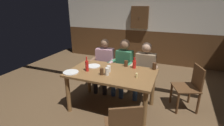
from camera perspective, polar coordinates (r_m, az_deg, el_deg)
ground_plane at (r=3.55m, az=0.17°, el=-14.27°), size 7.06×7.06×0.00m
back_wall_upper at (r=5.84m, az=11.58°, el=18.04°), size 5.88×0.12×1.54m
back_wall_wainscot at (r=6.02m, az=10.73°, el=5.49°), size 5.88×0.12×1.08m
dining_table at (r=3.19m, az=-0.12°, el=-4.82°), size 1.60×0.96×0.77m
person_0 at (r=3.96m, az=-2.71°, el=0.16°), size 0.56×0.55×1.20m
person_1 at (r=3.80m, az=3.67°, el=-0.46°), size 0.52×0.54×1.23m
person_2 at (r=3.70m, az=10.87°, el=-1.60°), size 0.56×0.50×1.20m
chair_empty_near_left at (r=3.59m, az=24.69°, el=-7.14°), size 0.57×0.57×0.88m
table_candle at (r=2.94m, az=8.24°, el=-4.10°), size 0.04×0.04×0.08m
plate_0 at (r=3.21m, az=-13.62°, el=-3.02°), size 0.28×0.28×0.01m
plate_1 at (r=3.43m, az=-6.18°, el=-1.01°), size 0.26×0.26×0.01m
bottle_0 at (r=3.19m, az=-8.40°, el=-0.86°), size 0.06×0.06×0.28m
bottle_1 at (r=3.32m, az=7.49°, el=-0.34°), size 0.07×0.07×0.21m
pint_glass_0 at (r=3.41m, az=4.74°, el=-0.17°), size 0.07×0.07×0.12m
pint_glass_1 at (r=2.99m, az=-1.67°, el=-2.88°), size 0.07×0.07×0.14m
pint_glass_2 at (r=3.34m, az=14.02°, el=-1.02°), size 0.08×0.08×0.13m
pint_glass_3 at (r=3.14m, az=-1.15°, el=-1.97°), size 0.08×0.08×0.11m
pint_glass_4 at (r=3.01m, az=-3.46°, el=-2.88°), size 0.06×0.06×0.12m
wall_dart_cabinet at (r=5.77m, az=9.25°, el=14.83°), size 0.56×0.15×0.70m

